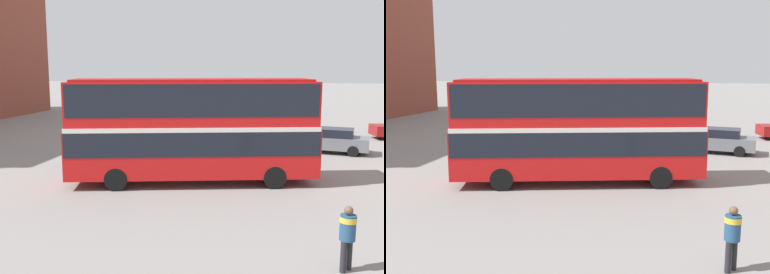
# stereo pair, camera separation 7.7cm
# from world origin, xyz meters

# --- Properties ---
(ground_plane) EXTENTS (240.00, 240.00, 0.00)m
(ground_plane) POSITION_xyz_m (0.00, 0.00, 0.00)
(ground_plane) COLOR gray
(double_decker_bus) EXTENTS (11.26, 5.10, 4.69)m
(double_decker_bus) POSITION_xyz_m (-0.61, -0.52, 2.68)
(double_decker_bus) COLOR red
(double_decker_bus) RESTS_ON ground_plane
(pedestrian_foreground) EXTENTS (0.60, 0.60, 1.75)m
(pedestrian_foreground) POSITION_xyz_m (5.04, -8.40, 1.07)
(pedestrian_foreground) COLOR #232328
(pedestrian_foreground) RESTS_ON ground_plane
(parked_car_kerb_near) EXTENTS (4.81, 2.60, 1.51)m
(parked_car_kerb_near) POSITION_xyz_m (6.24, 8.17, 0.77)
(parked_car_kerb_near) COLOR slate
(parked_car_kerb_near) RESTS_ON ground_plane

